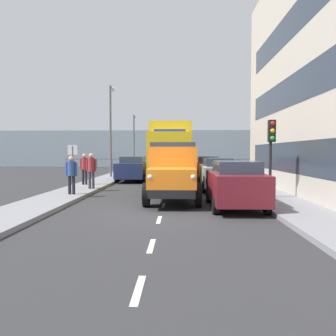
# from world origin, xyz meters

# --- Properties ---
(ground_plane) EXTENTS (80.00, 80.00, 0.00)m
(ground_plane) POSITION_xyz_m (0.00, -10.34, 0.00)
(ground_plane) COLOR #2D2D30
(sidewalk_left) EXTENTS (2.04, 43.15, 0.15)m
(sidewalk_left) POSITION_xyz_m (-4.60, -10.34, 0.07)
(sidewalk_left) COLOR gray
(sidewalk_left) RESTS_ON ground_plane
(sidewalk_right) EXTENTS (2.04, 43.15, 0.15)m
(sidewalk_right) POSITION_xyz_m (4.60, -10.34, 0.07)
(sidewalk_right) COLOR gray
(sidewalk_right) RESTS_ON ground_plane
(road_centreline_markings) EXTENTS (0.12, 38.41, 0.01)m
(road_centreline_markings) POSITION_xyz_m (0.00, -9.42, 0.00)
(road_centreline_markings) COLOR silver
(road_centreline_markings) RESTS_ON ground_plane
(sea_horizon) EXTENTS (80.00, 0.80, 5.00)m
(sea_horizon) POSITION_xyz_m (0.00, -34.92, 2.50)
(sea_horizon) COLOR #84939E
(sea_horizon) RESTS_ON ground_plane
(seawall_railing) EXTENTS (28.08, 0.08, 1.20)m
(seawall_railing) POSITION_xyz_m (-0.00, -31.32, 0.92)
(seawall_railing) COLOR #4C5156
(seawall_railing) RESTS_ON ground_plane
(truck_vintage_orange) EXTENTS (2.17, 5.64, 2.43)m
(truck_vintage_orange) POSITION_xyz_m (-0.34, -2.47, 1.18)
(truck_vintage_orange) COLOR black
(truck_vintage_orange) RESTS_ON ground_plane
(lorry_cargo_yellow) EXTENTS (2.58, 8.20, 3.87)m
(lorry_cargo_yellow) POSITION_xyz_m (-0.08, -10.26, 2.08)
(lorry_cargo_yellow) COLOR gold
(lorry_cargo_yellow) RESTS_ON ground_plane
(car_maroon_kerbside_near) EXTENTS (1.86, 4.11, 1.72)m
(car_maroon_kerbside_near) POSITION_xyz_m (-2.63, -0.96, 0.90)
(car_maroon_kerbside_near) COLOR maroon
(car_maroon_kerbside_near) RESTS_ON ground_plane
(car_silver_kerbside_1) EXTENTS (1.76, 4.59, 1.72)m
(car_silver_kerbside_1) POSITION_xyz_m (-2.63, -6.83, 0.90)
(car_silver_kerbside_1) COLOR #B7BABF
(car_silver_kerbside_1) RESTS_ON ground_plane
(car_red_kerbside_2) EXTENTS (1.84, 3.95, 1.72)m
(car_red_kerbside_2) POSITION_xyz_m (-2.63, -13.05, 0.89)
(car_red_kerbside_2) COLOR #B21E1E
(car_red_kerbside_2) RESTS_ON ground_plane
(car_navy_oppositeside_0) EXTENTS (1.94, 4.39, 1.72)m
(car_navy_oppositeside_0) POSITION_xyz_m (2.63, -11.93, 0.90)
(car_navy_oppositeside_0) COLOR navy
(car_navy_oppositeside_0) RESTS_ON ground_plane
(pedestrian_by_lamp) EXTENTS (0.53, 0.34, 1.71)m
(pedestrian_by_lamp) POSITION_xyz_m (4.22, -3.54, 1.16)
(pedestrian_by_lamp) COLOR black
(pedestrian_by_lamp) RESTS_ON sidewalk_right
(pedestrian_couple_a) EXTENTS (0.53, 0.34, 1.83)m
(pedestrian_couple_a) POSITION_xyz_m (3.94, -5.86, 1.23)
(pedestrian_couple_a) COLOR #383342
(pedestrian_couple_a) RESTS_ON sidewalk_right
(pedestrian_strolling) EXTENTS (0.53, 0.34, 1.80)m
(pedestrian_strolling) POSITION_xyz_m (4.89, -7.97, 1.21)
(pedestrian_strolling) COLOR black
(pedestrian_strolling) RESTS_ON sidewalk_right
(traffic_light_near) EXTENTS (0.28, 0.41, 3.20)m
(traffic_light_near) POSITION_xyz_m (-4.38, -2.65, 2.47)
(traffic_light_near) COLOR black
(traffic_light_near) RESTS_ON sidewalk_left
(lamp_post_promenade) EXTENTS (0.32, 1.14, 6.97)m
(lamp_post_promenade) POSITION_xyz_m (4.66, -14.43, 4.26)
(lamp_post_promenade) COLOR #59595B
(lamp_post_promenade) RESTS_ON sidewalk_right
(lamp_post_far) EXTENTS (0.32, 1.14, 6.12)m
(lamp_post_far) POSITION_xyz_m (4.57, -26.95, 3.82)
(lamp_post_far) COLOR #59595B
(lamp_post_far) RESTS_ON sidewalk_right
(street_sign) EXTENTS (0.50, 0.07, 2.25)m
(street_sign) POSITION_xyz_m (4.85, -5.71, 1.68)
(street_sign) COLOR #4C4C4C
(street_sign) RESTS_ON sidewalk_right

